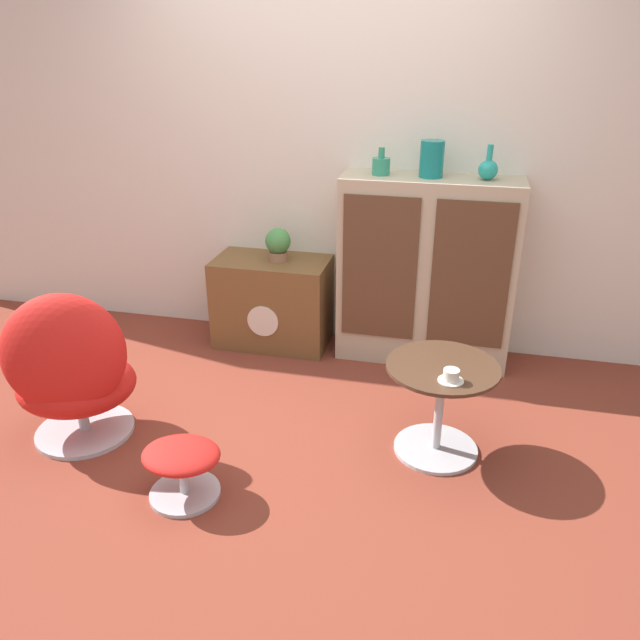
{
  "coord_description": "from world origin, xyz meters",
  "views": [
    {
      "loc": [
        0.85,
        -2.51,
        1.93
      ],
      "look_at": [
        0.14,
        0.45,
        0.55
      ],
      "focal_mm": 35.0,
      "sensor_mm": 36.0,
      "label": 1
    }
  ],
  "objects_px": {
    "ottoman": "(182,462)",
    "coffee_table": "(440,401)",
    "tv_console": "(273,302)",
    "teacup": "(451,377)",
    "sideboard": "(426,272)",
    "vase_inner_left": "(432,159)",
    "vase_leftmost": "(381,165)",
    "egg_chair": "(71,371)",
    "potted_plant": "(278,244)",
    "vase_inner_right": "(488,169)"
  },
  "relations": [
    {
      "from": "vase_leftmost",
      "to": "vase_inner_left",
      "type": "xyz_separation_m",
      "value": [
        0.3,
        -0.0,
        0.05
      ]
    },
    {
      "from": "egg_chair",
      "to": "vase_inner_right",
      "type": "relative_size",
      "value": 4.27
    },
    {
      "from": "vase_leftmost",
      "to": "potted_plant",
      "type": "relative_size",
      "value": 0.74
    },
    {
      "from": "tv_console",
      "to": "vase_inner_right",
      "type": "relative_size",
      "value": 3.8
    },
    {
      "from": "ottoman",
      "to": "potted_plant",
      "type": "relative_size",
      "value": 1.67
    },
    {
      "from": "vase_leftmost",
      "to": "teacup",
      "type": "xyz_separation_m",
      "value": [
        0.52,
        -1.18,
        -0.72
      ]
    },
    {
      "from": "egg_chair",
      "to": "sideboard",
      "type": "bearing_deg",
      "value": 39.57
    },
    {
      "from": "sideboard",
      "to": "vase_inner_right",
      "type": "height_order",
      "value": "vase_inner_right"
    },
    {
      "from": "tv_console",
      "to": "potted_plant",
      "type": "bearing_deg",
      "value": 0.56
    },
    {
      "from": "vase_leftmost",
      "to": "teacup",
      "type": "distance_m",
      "value": 1.48
    },
    {
      "from": "egg_chair",
      "to": "potted_plant",
      "type": "xyz_separation_m",
      "value": [
        0.69,
        1.33,
        0.31
      ]
    },
    {
      "from": "vase_inner_left",
      "to": "potted_plant",
      "type": "relative_size",
      "value": 0.97
    },
    {
      "from": "vase_inner_left",
      "to": "teacup",
      "type": "relative_size",
      "value": 1.76
    },
    {
      "from": "tv_console",
      "to": "potted_plant",
      "type": "height_order",
      "value": "potted_plant"
    },
    {
      "from": "tv_console",
      "to": "vase_leftmost",
      "type": "distance_m",
      "value": 1.17
    },
    {
      "from": "vase_inner_left",
      "to": "potted_plant",
      "type": "distance_m",
      "value": 1.1
    },
    {
      "from": "egg_chair",
      "to": "vase_inner_right",
      "type": "distance_m",
      "value": 2.53
    },
    {
      "from": "coffee_table",
      "to": "vase_inner_left",
      "type": "distance_m",
      "value": 1.45
    },
    {
      "from": "vase_inner_left",
      "to": "vase_inner_right",
      "type": "xyz_separation_m",
      "value": [
        0.32,
        0.0,
        -0.04
      ]
    },
    {
      "from": "teacup",
      "to": "vase_inner_right",
      "type": "bearing_deg",
      "value": 85.43
    },
    {
      "from": "teacup",
      "to": "vase_inner_left",
      "type": "bearing_deg",
      "value": 100.96
    },
    {
      "from": "tv_console",
      "to": "ottoman",
      "type": "relative_size",
      "value": 2.1
    },
    {
      "from": "tv_console",
      "to": "coffee_table",
      "type": "distance_m",
      "value": 1.55
    },
    {
      "from": "teacup",
      "to": "sideboard",
      "type": "bearing_deg",
      "value": 100.29
    },
    {
      "from": "sideboard",
      "to": "vase_leftmost",
      "type": "bearing_deg",
      "value": 179.28
    },
    {
      "from": "coffee_table",
      "to": "teacup",
      "type": "bearing_deg",
      "value": -73.81
    },
    {
      "from": "ottoman",
      "to": "coffee_table",
      "type": "relative_size",
      "value": 0.65
    },
    {
      "from": "egg_chair",
      "to": "teacup",
      "type": "xyz_separation_m",
      "value": [
        1.86,
        0.18,
        0.12
      ]
    },
    {
      "from": "coffee_table",
      "to": "vase_inner_right",
      "type": "bearing_deg",
      "value": 82.5
    },
    {
      "from": "vase_inner_right",
      "to": "potted_plant",
      "type": "distance_m",
      "value": 1.37
    },
    {
      "from": "ottoman",
      "to": "vase_inner_right",
      "type": "distance_m",
      "value": 2.32
    },
    {
      "from": "tv_console",
      "to": "vase_inner_left",
      "type": "relative_size",
      "value": 3.6
    },
    {
      "from": "coffee_table",
      "to": "vase_leftmost",
      "type": "height_order",
      "value": "vase_leftmost"
    },
    {
      "from": "sideboard",
      "to": "vase_inner_left",
      "type": "height_order",
      "value": "vase_inner_left"
    },
    {
      "from": "sideboard",
      "to": "teacup",
      "type": "relative_size",
      "value": 9.88
    },
    {
      "from": "tv_console",
      "to": "vase_leftmost",
      "type": "relative_size",
      "value": 4.72
    },
    {
      "from": "teacup",
      "to": "ottoman",
      "type": "bearing_deg",
      "value": -157.69
    },
    {
      "from": "sideboard",
      "to": "egg_chair",
      "type": "bearing_deg",
      "value": -140.43
    },
    {
      "from": "sideboard",
      "to": "vase_leftmost",
      "type": "xyz_separation_m",
      "value": [
        -0.31,
        0.0,
        0.64
      ]
    },
    {
      "from": "ottoman",
      "to": "vase_leftmost",
      "type": "xyz_separation_m",
      "value": [
        0.62,
        1.65,
        1.05
      ]
    },
    {
      "from": "ottoman",
      "to": "coffee_table",
      "type": "bearing_deg",
      "value": 29.14
    },
    {
      "from": "coffee_table",
      "to": "vase_inner_left",
      "type": "xyz_separation_m",
      "value": [
        -0.19,
        1.04,
        0.99
      ]
    },
    {
      "from": "ottoman",
      "to": "coffee_table",
      "type": "xyz_separation_m",
      "value": [
        1.1,
        0.62,
        0.11
      ]
    },
    {
      "from": "tv_console",
      "to": "ottoman",
      "type": "bearing_deg",
      "value": -87.35
    },
    {
      "from": "sideboard",
      "to": "coffee_table",
      "type": "distance_m",
      "value": 1.09
    },
    {
      "from": "egg_chair",
      "to": "vase_leftmost",
      "type": "bearing_deg",
      "value": 45.6
    },
    {
      "from": "ottoman",
      "to": "teacup",
      "type": "height_order",
      "value": "teacup"
    },
    {
      "from": "tv_console",
      "to": "teacup",
      "type": "bearing_deg",
      "value": -43.29
    },
    {
      "from": "coffee_table",
      "to": "vase_inner_left",
      "type": "bearing_deg",
      "value": 100.21
    },
    {
      "from": "egg_chair",
      "to": "teacup",
      "type": "distance_m",
      "value": 1.87
    }
  ]
}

